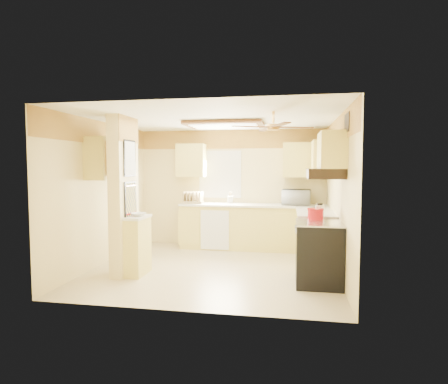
% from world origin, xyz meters
% --- Properties ---
extents(floor, '(4.00, 4.00, 0.00)m').
position_xyz_m(floor, '(0.00, 0.00, 0.00)').
color(floor, '#C6B089').
rests_on(floor, ground).
extents(ceiling, '(4.00, 4.00, 0.00)m').
position_xyz_m(ceiling, '(0.00, 0.00, 2.50)').
color(ceiling, white).
rests_on(ceiling, wall_back).
extents(wall_back, '(4.00, 0.00, 4.00)m').
position_xyz_m(wall_back, '(0.00, 1.90, 1.25)').
color(wall_back, beige).
rests_on(wall_back, floor).
extents(wall_front, '(4.00, 0.00, 4.00)m').
position_xyz_m(wall_front, '(0.00, -1.90, 1.25)').
color(wall_front, beige).
rests_on(wall_front, floor).
extents(wall_left, '(0.00, 3.80, 3.80)m').
position_xyz_m(wall_left, '(-2.00, 0.00, 1.25)').
color(wall_left, beige).
rests_on(wall_left, floor).
extents(wall_right, '(0.00, 3.80, 3.80)m').
position_xyz_m(wall_right, '(2.00, 0.00, 1.25)').
color(wall_right, beige).
rests_on(wall_right, floor).
extents(wallpaper_border, '(4.00, 0.02, 0.40)m').
position_xyz_m(wallpaper_border, '(0.00, 1.88, 2.30)').
color(wallpaper_border, gold).
rests_on(wallpaper_border, wall_back).
extents(partition_column, '(0.20, 0.70, 2.50)m').
position_xyz_m(partition_column, '(-1.35, -0.55, 1.25)').
color(partition_column, beige).
rests_on(partition_column, floor).
extents(partition_ledge, '(0.25, 0.55, 0.90)m').
position_xyz_m(partition_ledge, '(-1.13, -0.55, 0.45)').
color(partition_ledge, '#F0DF68').
rests_on(partition_ledge, floor).
extents(ledge_top, '(0.28, 0.58, 0.04)m').
position_xyz_m(ledge_top, '(-1.13, -0.55, 0.92)').
color(ledge_top, silver).
rests_on(ledge_top, partition_ledge).
extents(lower_cabinets_back, '(3.00, 0.60, 0.90)m').
position_xyz_m(lower_cabinets_back, '(0.50, 1.60, 0.45)').
color(lower_cabinets_back, '#F0DF68').
rests_on(lower_cabinets_back, floor).
extents(lower_cabinets_right, '(0.60, 1.40, 0.90)m').
position_xyz_m(lower_cabinets_right, '(1.70, 0.60, 0.45)').
color(lower_cabinets_right, '#F0DF68').
rests_on(lower_cabinets_right, floor).
extents(countertop_back, '(3.04, 0.64, 0.04)m').
position_xyz_m(countertop_back, '(0.50, 1.59, 0.92)').
color(countertop_back, silver).
rests_on(countertop_back, lower_cabinets_back).
extents(countertop_right, '(0.64, 1.44, 0.04)m').
position_xyz_m(countertop_right, '(1.69, 0.60, 0.92)').
color(countertop_right, silver).
rests_on(countertop_right, lower_cabinets_right).
extents(dishwasher_panel, '(0.58, 0.02, 0.80)m').
position_xyz_m(dishwasher_panel, '(-0.25, 1.29, 0.43)').
color(dishwasher_panel, white).
rests_on(dishwasher_panel, lower_cabinets_back).
extents(window, '(0.92, 0.02, 1.02)m').
position_xyz_m(window, '(-0.25, 1.89, 1.55)').
color(window, white).
rests_on(window, wall_back).
extents(upper_cab_back_left, '(0.60, 0.35, 0.70)m').
position_xyz_m(upper_cab_back_left, '(-0.85, 1.72, 1.85)').
color(upper_cab_back_left, '#F0DF68').
rests_on(upper_cab_back_left, wall_back).
extents(upper_cab_back_right, '(0.90, 0.35, 0.70)m').
position_xyz_m(upper_cab_back_right, '(1.55, 1.72, 1.85)').
color(upper_cab_back_right, '#F0DF68').
rests_on(upper_cab_back_right, wall_back).
extents(upper_cab_right, '(0.35, 1.00, 0.70)m').
position_xyz_m(upper_cab_right, '(1.82, 1.25, 1.85)').
color(upper_cab_right, '#F0DF68').
rests_on(upper_cab_right, wall_right).
extents(upper_cab_left_wall, '(0.35, 0.75, 0.70)m').
position_xyz_m(upper_cab_left_wall, '(-1.82, -0.25, 1.85)').
color(upper_cab_left_wall, '#F0DF68').
rests_on(upper_cab_left_wall, wall_left).
extents(upper_cab_over_stove, '(0.35, 0.76, 0.52)m').
position_xyz_m(upper_cab_over_stove, '(1.82, -0.55, 1.95)').
color(upper_cab_over_stove, '#F0DF68').
rests_on(upper_cab_over_stove, wall_right).
extents(stove, '(0.68, 0.77, 0.92)m').
position_xyz_m(stove, '(1.67, -0.55, 0.46)').
color(stove, black).
rests_on(stove, floor).
extents(range_hood, '(0.50, 0.76, 0.14)m').
position_xyz_m(range_hood, '(1.74, -0.55, 1.62)').
color(range_hood, black).
rests_on(range_hood, upper_cab_over_stove).
extents(poster_menu, '(0.02, 0.42, 0.57)m').
position_xyz_m(poster_menu, '(-1.24, -0.55, 1.85)').
color(poster_menu, black).
rests_on(poster_menu, partition_column).
extents(poster_nashville, '(0.02, 0.42, 0.57)m').
position_xyz_m(poster_nashville, '(-1.24, -0.55, 1.20)').
color(poster_nashville, black).
rests_on(poster_nashville, partition_column).
extents(ceiling_light_panel, '(1.35, 0.95, 0.06)m').
position_xyz_m(ceiling_light_panel, '(0.10, 0.50, 2.46)').
color(ceiling_light_panel, brown).
rests_on(ceiling_light_panel, ceiling).
extents(ceiling_fan, '(1.15, 1.15, 0.26)m').
position_xyz_m(ceiling_fan, '(1.00, -0.70, 2.29)').
color(ceiling_fan, gold).
rests_on(ceiling_fan, ceiling).
extents(vent_grate, '(0.02, 0.40, 0.25)m').
position_xyz_m(vent_grate, '(1.98, -0.90, 2.30)').
color(vent_grate, black).
rests_on(vent_grate, wall_right).
extents(microwave, '(0.59, 0.43, 0.31)m').
position_xyz_m(microwave, '(1.38, 1.63, 1.09)').
color(microwave, white).
rests_on(microwave, countertop_back).
extents(bowl, '(0.23, 0.23, 0.05)m').
position_xyz_m(bowl, '(-1.10, -0.56, 0.97)').
color(bowl, white).
rests_on(bowl, ledge_top).
extents(dutch_oven, '(0.25, 0.25, 0.17)m').
position_xyz_m(dutch_oven, '(1.64, -0.27, 1.00)').
color(dutch_oven, '#B41117').
rests_on(dutch_oven, stove).
extents(kettle, '(0.14, 0.14, 0.21)m').
position_xyz_m(kettle, '(1.71, -0.10, 1.04)').
color(kettle, silver).
rests_on(kettle, countertop_right).
extents(dish_rack, '(0.44, 0.34, 0.24)m').
position_xyz_m(dish_rack, '(-0.78, 1.59, 1.03)').
color(dish_rack, tan).
rests_on(dish_rack, countertop_back).
extents(utensil_crock, '(0.12, 0.12, 0.24)m').
position_xyz_m(utensil_crock, '(0.00, 1.73, 1.02)').
color(utensil_crock, white).
rests_on(utensil_crock, countertop_back).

